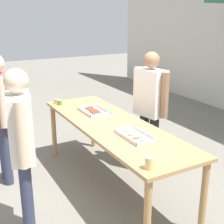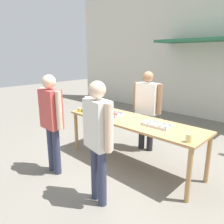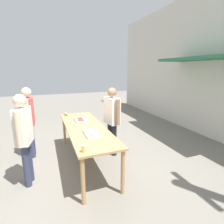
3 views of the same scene
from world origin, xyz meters
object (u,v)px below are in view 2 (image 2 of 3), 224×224
Objects in this scene: food_tray_sausages at (112,114)px; person_customer_with_cup at (98,133)px; condiment_jar_ketchup at (83,110)px; person_customer_holding_hotdog at (51,116)px; food_tray_buns at (158,125)px; condiment_jar_mustard at (79,110)px; person_server_behind_table at (147,105)px; beer_cup at (189,138)px.

person_customer_with_cup is at bearing -53.16° from food_tray_sausages.
condiment_jar_ketchup is 0.04× the size of person_customer_with_cup.
food_tray_buns is at bearing -137.28° from person_customer_holding_hotdog.
food_tray_buns is at bearing 9.91° from condiment_jar_mustard.
person_server_behind_table is at bearing 135.25° from food_tray_buns.
food_tray_buns reaches higher than food_tray_sausages.
beer_cup is at bearing -44.52° from person_server_behind_table.
person_server_behind_table is at bearing -106.88° from person_customer_holding_hotdog.
condiment_jar_ketchup is 0.04× the size of person_customer_holding_hotdog.
beer_cup is 1.70m from person_server_behind_table.
beer_cup is 1.22m from person_customer_with_cup.
food_tray_sausages is 0.25× the size of person_customer_with_cup.
food_tray_sausages is at bearing -101.88° from person_customer_holding_hotdog.
condiment_jar_ketchup is 1.72m from person_customer_with_cup.
condiment_jar_ketchup is at bearing -20.86° from person_customer_with_cup.
condiment_jar_mustard is 1.42m from person_server_behind_table.
person_server_behind_table is 0.99× the size of person_customer_with_cup.
condiment_jar_mustard is at bearing -179.79° from beer_cup.
condiment_jar_ketchup is (-1.61, -0.28, 0.02)m from food_tray_buns.
condiment_jar_ketchup is at bearing -153.69° from food_tray_sausages.
beer_cup is at bearing -0.21° from condiment_jar_ketchup.
food_tray_sausages is at bearing -179.97° from food_tray_buns.
person_customer_with_cup is (1.46, -0.91, 0.12)m from condiment_jar_ketchup.
food_tray_buns is 1.77m from person_customer_holding_hotdog.
food_tray_buns is at bearing 156.61° from beer_cup.
person_server_behind_table is 0.99× the size of person_customer_holding_hotdog.
person_customer_holding_hotdog reaches higher than beer_cup.
beer_cup is 2.17m from person_customer_holding_hotdog.
person_customer_holding_hotdog is at bearing -65.61° from condiment_jar_mustard.
condiment_jar_ketchup is (0.09, 0.02, 0.00)m from condiment_jar_mustard.
food_tray_sausages is 1.05m from food_tray_buns.
person_server_behind_table is at bearing 45.22° from condiment_jar_mustard.
condiment_jar_ketchup is at bearing -170.10° from food_tray_buns.
beer_cup is at bearing 0.21° from condiment_jar_mustard.
person_customer_holding_hotdog is at bearing -155.79° from beer_cup.
condiment_jar_ketchup is at bearing 10.16° from condiment_jar_mustard.
condiment_jar_mustard is at bearing -155.79° from food_tray_sausages.
beer_cup is (1.72, -0.29, 0.04)m from food_tray_sausages.
beer_cup reaches higher than food_tray_buns.
person_customer_holding_hotdog is (-0.60, -1.88, 0.02)m from person_server_behind_table.
condiment_jar_ketchup is at bearing 179.79° from beer_cup.
person_customer_with_cup reaches higher than beer_cup.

